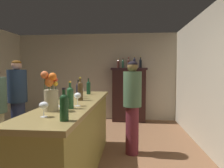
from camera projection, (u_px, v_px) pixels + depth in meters
wall_back at (96, 77)px, 5.96m from camera, size 4.95×0.12×2.60m
bar_counter at (76, 138)px, 2.72m from camera, size 0.60×2.64×1.05m
display_cabinet at (129, 94)px, 5.63m from camera, size 1.04×0.37×1.57m
wine_bottle_pinot at (70, 97)px, 2.15m from camera, size 0.08×0.08×0.31m
wine_bottle_merlot at (64, 106)px, 1.62m from camera, size 0.07×0.07×0.28m
wine_bottle_riesling at (79, 90)px, 2.96m from camera, size 0.08×0.08×0.29m
wine_bottle_rose at (89, 87)px, 3.52m from camera, size 0.07×0.07×0.29m
wine_bottle_malbec at (80, 90)px, 2.76m from camera, size 0.08×0.08×0.33m
wine_glass_front at (44, 106)px, 1.76m from camera, size 0.08×0.08×0.14m
wine_glass_mid at (81, 90)px, 3.17m from camera, size 0.07×0.07×0.15m
wine_glass_rear at (78, 96)px, 2.31m from camera, size 0.08×0.08×0.16m
flower_arrangement at (51, 93)px, 2.02m from camera, size 0.17×0.15×0.42m
cheese_plate at (66, 106)px, 2.28m from camera, size 0.20×0.20×0.01m
display_bottle_left at (118, 64)px, 5.60m from camera, size 0.08×0.08×0.27m
display_bottle_midleft at (123, 64)px, 5.58m from camera, size 0.07×0.07×0.29m
display_bottle_center at (129, 63)px, 5.57m from camera, size 0.08×0.08×0.31m
display_bottle_midright at (134, 63)px, 5.55m from camera, size 0.07×0.07×0.33m
display_bottle_right at (141, 63)px, 5.54m from camera, size 0.07×0.07×0.32m
patron_in_navy at (18, 99)px, 3.84m from camera, size 0.36×0.36×1.69m
bartender at (132, 103)px, 3.38m from camera, size 0.32×0.32×1.65m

